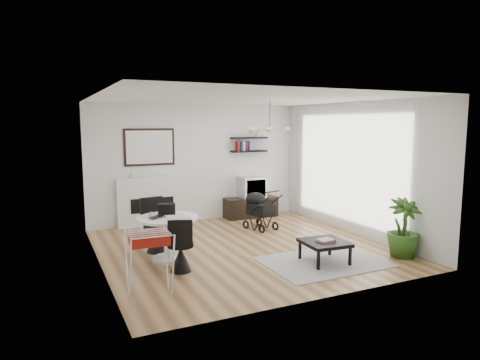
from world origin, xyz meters
name	(u,v)px	position (x,y,z in m)	size (l,w,h in m)	color
floor	(243,248)	(0.00, 0.00, 0.00)	(5.00, 5.00, 0.00)	brown
ceiling	(243,99)	(0.00, 0.00, 2.70)	(5.00, 5.00, 0.00)	white
wall_back	(197,163)	(0.00, 2.50, 1.35)	(5.00, 5.00, 0.00)	white
wall_left	(98,183)	(-2.50, 0.00, 1.35)	(5.00, 5.00, 0.00)	white
wall_right	(354,169)	(2.50, 0.00, 1.35)	(5.00, 5.00, 0.00)	white
sheer_curtain	(343,168)	(2.40, 0.20, 1.35)	(0.04, 3.60, 2.60)	white
fireplace	(151,195)	(-1.10, 2.42, 0.69)	(1.50, 0.17, 2.16)	white
shelf_lower	(249,151)	(1.28, 2.37, 1.60)	(0.90, 0.25, 0.04)	black
shelf_upper	(249,138)	(1.28, 2.37, 1.92)	(0.90, 0.25, 0.04)	black
pendant_lamp	(270,130)	(0.70, 0.30, 2.15)	(0.90, 0.90, 0.10)	tan
tv_console	(251,207)	(1.28, 2.26, 0.24)	(1.29, 0.45, 0.49)	black
crt_tv	(252,187)	(1.30, 2.26, 0.74)	(0.58, 0.51, 0.51)	silver
dining_table	(168,232)	(-1.44, -0.13, 0.49)	(1.01, 1.01, 0.74)	white
laptop	(160,217)	(-1.57, -0.14, 0.75)	(0.33, 0.21, 0.03)	black
black_bag	(167,209)	(-1.38, 0.12, 0.83)	(0.29, 0.18, 0.18)	black
newspaper	(178,217)	(-1.30, -0.22, 0.74)	(0.37, 0.31, 0.01)	silver
drinking_glass	(151,214)	(-1.69, -0.02, 0.79)	(0.06, 0.06, 0.09)	white
chair_far	(156,235)	(-1.49, 0.46, 0.30)	(0.47, 0.48, 0.96)	black
chair_near	(181,255)	(-1.41, -0.74, 0.27)	(0.44, 0.45, 0.85)	black
drying_rack	(149,262)	(-2.06, -1.43, 0.45)	(0.60, 0.57, 0.86)	white
stroller	(259,211)	(0.93, 1.15, 0.38)	(0.61, 0.79, 0.89)	black
rug	(324,262)	(0.85, -1.30, 0.01)	(1.95, 1.41, 0.01)	#9E9E9E
coffee_table	(325,243)	(0.85, -1.32, 0.32)	(0.73, 0.73, 0.35)	black
magazines	(325,240)	(0.84, -1.34, 0.38)	(0.26, 0.21, 0.04)	#B72D37
potted_plant	(403,228)	(2.25, -1.62, 0.51)	(0.57, 0.57, 1.01)	#295317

